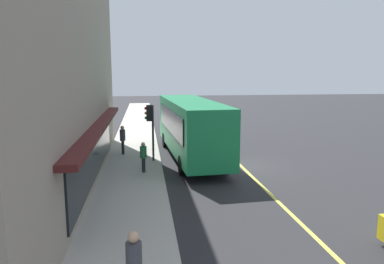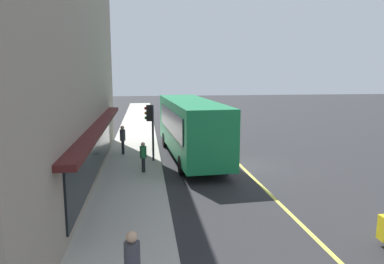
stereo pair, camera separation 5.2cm
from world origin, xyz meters
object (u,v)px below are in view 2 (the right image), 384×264
Objects in this scene: bus at (191,126)px; traffic_light at (150,120)px; pedestrian_by_curb at (123,137)px; pedestrian_mid_block at (132,263)px; pedestrian_near_storefront at (143,154)px.

bus is 2.70m from traffic_light.
bus is at bearing -101.86° from pedestrian_by_curb.
traffic_light is 1.79× the size of pedestrian_by_curb.
pedestrian_mid_block is 1.00× the size of pedestrian_by_curb.
pedestrian_mid_block reaches higher than pedestrian_near_storefront.
pedestrian_by_curb is at bearing 78.14° from bus.
pedestrian_by_curb is (0.86, 4.10, -0.76)m from bus.
pedestrian_by_curb is at bearing 4.03° from pedestrian_mid_block.
bus is at bearing -12.11° from pedestrian_mid_block.
bus is 4.26m from pedestrian_by_curb.
pedestrian_mid_block is at bearing 177.38° from traffic_light.
traffic_light is at bearing -138.70° from pedestrian_by_curb.
traffic_light is 1.79× the size of pedestrian_mid_block.
bus reaches higher than pedestrian_near_storefront.
traffic_light is (-1.03, 2.44, 0.55)m from bus.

